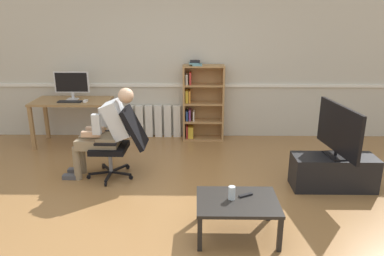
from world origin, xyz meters
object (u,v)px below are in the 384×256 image
object	(u,v)px
office_chair	(121,140)
coffee_table	(237,204)
computer_desk	(72,106)
keyboard	(70,102)
person_seated	(106,131)
spare_remote	(246,195)
drinking_glass	(232,193)
imac_monitor	(72,83)
radiator	(154,121)
tv_stand	(333,172)
tv_screen	(339,130)
bookshelf	(201,103)
computer_mouse	(86,101)

from	to	relation	value
office_chair	coffee_table	xyz separation A→B (m)	(1.40, -1.33, -0.19)
computer_desk	keyboard	distance (m)	0.18
person_seated	spare_remote	distance (m)	2.11
drinking_glass	spare_remote	xyz separation A→B (m)	(0.15, 0.07, -0.06)
imac_monitor	radiator	bearing A→B (deg)	13.64
tv_stand	spare_remote	world-z (taller)	tv_stand
tv_screen	spare_remote	xyz separation A→B (m)	(-1.23, -0.94, -0.38)
tv_screen	imac_monitor	bearing A→B (deg)	58.56
bookshelf	tv_screen	bearing A→B (deg)	-48.58
tv_stand	spare_remote	xyz separation A→B (m)	(-1.23, -0.94, 0.17)
person_seated	coffee_table	distance (m)	2.10
computer_desk	tv_screen	world-z (taller)	tv_screen
computer_desk	radiator	size ratio (longest dim) A/B	1.30
radiator	drinking_glass	xyz separation A→B (m)	(1.11, -2.98, 0.16)
computer_desk	office_chair	bearing A→B (deg)	-50.62
person_seated	imac_monitor	bearing A→B (deg)	-146.64
drinking_glass	bookshelf	bearing A→B (deg)	95.52
keyboard	spare_remote	bearing A→B (deg)	-43.31
radiator	person_seated	world-z (taller)	person_seated
bookshelf	office_chair	bearing A→B (deg)	-124.08
imac_monitor	office_chair	size ratio (longest dim) A/B	0.59
computer_desk	spare_remote	xyz separation A→B (m)	(2.55, -2.53, -0.26)
coffee_table	computer_desk	bearing A→B (deg)	133.24
office_chair	tv_screen	bearing A→B (deg)	84.74
keyboard	spare_remote	size ratio (longest dim) A/B	2.52
computer_mouse	bookshelf	bearing A→B (deg)	12.63
computer_mouse	spare_remote	size ratio (longest dim) A/B	0.67
computer_mouse	tv_screen	size ratio (longest dim) A/B	0.10
tv_stand	radiator	bearing A→B (deg)	141.60
radiator	office_chair	xyz separation A→B (m)	(-0.24, -1.67, 0.24)
person_seated	computer_mouse	bearing A→B (deg)	-151.79
tv_screen	drinking_glass	distance (m)	1.74
keyboard	spare_remote	xyz separation A→B (m)	(2.53, -2.39, -0.38)
tv_stand	computer_desk	bearing A→B (deg)	157.29
person_seated	tv_screen	bearing A→B (deg)	85.08
computer_desk	person_seated	xyz separation A→B (m)	(0.87, -1.28, 0.00)
office_chair	tv_screen	xyz separation A→B (m)	(2.72, -0.30, 0.25)
computer_desk	radiator	xyz separation A→B (m)	(1.29, 0.39, -0.36)
keyboard	bookshelf	world-z (taller)	bookshelf
drinking_glass	imac_monitor	bearing A→B (deg)	131.97
keyboard	coffee_table	bearing A→B (deg)	-45.41
computer_desk	computer_mouse	world-z (taller)	computer_mouse
bookshelf	spare_remote	xyz separation A→B (m)	(0.43, -2.82, -0.26)
computer_desk	spare_remote	world-z (taller)	computer_desk
imac_monitor	person_seated	size ratio (longest dim) A/B	0.46
computer_desk	coffee_table	bearing A→B (deg)	-46.76
radiator	coffee_table	size ratio (longest dim) A/B	1.20
imac_monitor	keyboard	bearing A→B (deg)	-85.71
computer_mouse	person_seated	xyz separation A→B (m)	(0.60, -1.16, -0.12)
computer_desk	person_seated	distance (m)	1.55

